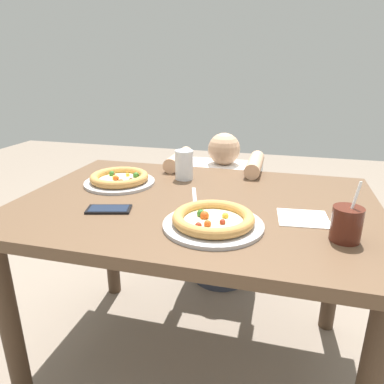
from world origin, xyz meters
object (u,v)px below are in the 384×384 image
(pizza_far, at_px, (120,179))
(water_cup_clear, at_px, (184,164))
(drink_cup_colored, at_px, (346,224))
(diner_seated, at_px, (222,219))
(pizza_near, at_px, (213,220))
(cell_phone, at_px, (109,209))
(fork, at_px, (195,198))

(pizza_far, bearing_deg, water_cup_clear, 29.26)
(drink_cup_colored, bearing_deg, diner_seated, 120.14)
(drink_cup_colored, relative_size, water_cup_clear, 1.39)
(pizza_near, xyz_separation_m, cell_phone, (-0.37, 0.04, -0.02))
(pizza_near, relative_size, diner_seated, 0.35)
(drink_cup_colored, xyz_separation_m, diner_seated, (-0.50, 0.86, -0.41))
(drink_cup_colored, relative_size, fork, 0.89)
(pizza_far, relative_size, diner_seated, 0.33)
(pizza_near, distance_m, pizza_far, 0.56)
(water_cup_clear, distance_m, fork, 0.26)
(drink_cup_colored, bearing_deg, water_cup_clear, 143.63)
(pizza_near, bearing_deg, drink_cup_colored, 1.11)
(pizza_far, distance_m, fork, 0.36)
(water_cup_clear, xyz_separation_m, cell_phone, (-0.15, -0.42, -0.06))
(pizza_far, bearing_deg, pizza_near, -33.99)
(pizza_far, xyz_separation_m, cell_phone, (0.09, -0.28, -0.02))
(water_cup_clear, distance_m, diner_seated, 0.61)
(pizza_far, relative_size, drink_cup_colored, 1.66)
(drink_cup_colored, bearing_deg, fork, 156.15)
(pizza_near, distance_m, water_cup_clear, 0.51)
(cell_phone, distance_m, diner_seated, 0.95)
(pizza_far, distance_m, cell_phone, 0.29)
(diner_seated, bearing_deg, pizza_near, -82.06)
(water_cup_clear, bearing_deg, pizza_far, -150.74)
(water_cup_clear, bearing_deg, diner_seated, 76.39)
(water_cup_clear, bearing_deg, fork, -64.80)
(fork, bearing_deg, drink_cup_colored, -23.85)
(pizza_far, bearing_deg, fork, -14.05)
(fork, bearing_deg, pizza_near, -62.66)
(pizza_near, xyz_separation_m, water_cup_clear, (-0.22, 0.45, 0.04))
(fork, height_order, diner_seated, diner_seated)
(water_cup_clear, distance_m, cell_phone, 0.45)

